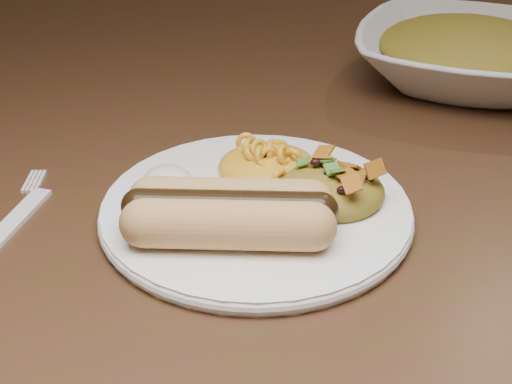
{
  "coord_description": "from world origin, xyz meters",
  "views": [
    {
      "loc": [
        0.02,
        -0.64,
        1.05
      ],
      "look_at": [
        0.03,
        -0.17,
        0.77
      ],
      "focal_mm": 50.0,
      "sensor_mm": 36.0,
      "label": 1
    }
  ],
  "objects_px": {
    "table": "(226,204)",
    "plate": "(256,210)",
    "fork": "(12,223)",
    "serving_bowl": "(468,58)"
  },
  "relations": [
    {
      "from": "plate",
      "to": "table",
      "type": "bearing_deg",
      "value": 99.77
    },
    {
      "from": "table",
      "to": "plate",
      "type": "relative_size",
      "value": 6.67
    },
    {
      "from": "plate",
      "to": "fork",
      "type": "distance_m",
      "value": 0.19
    },
    {
      "from": "table",
      "to": "plate",
      "type": "height_order",
      "value": "plate"
    },
    {
      "from": "table",
      "to": "plate",
      "type": "bearing_deg",
      "value": -80.23
    },
    {
      "from": "serving_bowl",
      "to": "fork",
      "type": "bearing_deg",
      "value": -146.32
    },
    {
      "from": "table",
      "to": "serving_bowl",
      "type": "relative_size",
      "value": 6.58
    },
    {
      "from": "fork",
      "to": "serving_bowl",
      "type": "distance_m",
      "value": 0.51
    },
    {
      "from": "serving_bowl",
      "to": "plate",
      "type": "bearing_deg",
      "value": -130.91
    },
    {
      "from": "table",
      "to": "fork",
      "type": "xyz_separation_m",
      "value": [
        -0.16,
        -0.18,
        0.09
      ]
    }
  ]
}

